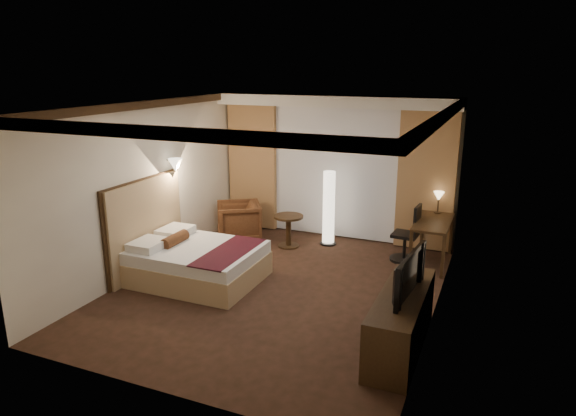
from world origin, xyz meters
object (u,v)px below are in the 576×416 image
at_px(television, 402,269).
at_px(floor_lamp, 329,208).
at_px(dresser, 401,321).
at_px(desk, 432,242).
at_px(armchair, 239,220).
at_px(side_table, 289,231).
at_px(bed, 198,263).
at_px(office_chair, 405,233).

bearing_deg(television, floor_lamp, 37.22).
bearing_deg(dresser, floor_lamp, 121.77).
distance_m(floor_lamp, desk, 1.94).
relative_size(armchair, side_table, 1.35).
distance_m(bed, armchair, 1.97).
height_order(floor_lamp, dresser, floor_lamp).
height_order(armchair, side_table, armchair).
xyz_separation_m(side_table, dresser, (2.57, -2.74, 0.05)).
distance_m(side_table, floor_lamp, 0.85).
bearing_deg(bed, office_chair, 36.76).
relative_size(bed, floor_lamp, 1.33).
distance_m(side_table, dresser, 3.76).
xyz_separation_m(side_table, office_chair, (2.09, 0.12, 0.20)).
distance_m(bed, side_table, 2.07).
height_order(office_chair, dresser, office_chair).
height_order(armchair, office_chair, office_chair).
relative_size(desk, office_chair, 1.27).
relative_size(bed, office_chair, 1.86).
relative_size(side_table, dresser, 0.33).
xyz_separation_m(side_table, floor_lamp, (0.63, 0.41, 0.40)).
xyz_separation_m(floor_lamp, dresser, (1.95, -3.14, -0.35)).
bearing_deg(desk, television, -89.61).
height_order(floor_lamp, television, floor_lamp).
bearing_deg(armchair, office_chair, 60.13).
distance_m(floor_lamp, office_chair, 1.50).
height_order(side_table, office_chair, office_chair).
relative_size(side_table, floor_lamp, 0.42).
bearing_deg(side_table, bed, -109.41).
bearing_deg(side_table, armchair, -179.02).
xyz_separation_m(bed, floor_lamp, (1.32, 2.36, 0.43)).
height_order(desk, office_chair, office_chair).
distance_m(bed, desk, 3.85).
distance_m(side_table, desk, 2.53).
relative_size(armchair, desk, 0.63).
distance_m(office_chair, television, 2.93).
relative_size(bed, television, 1.78).
height_order(dresser, television, television).
distance_m(desk, television, 2.97).
xyz_separation_m(armchair, office_chair, (3.11, 0.14, 0.10)).
distance_m(bed, office_chair, 3.47).
relative_size(side_table, television, 0.57).
distance_m(armchair, television, 4.52).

